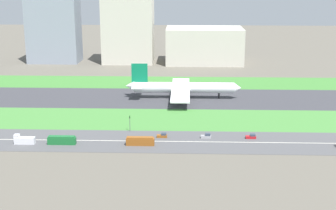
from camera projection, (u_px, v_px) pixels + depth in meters
ground_plane at (161, 98)px, 274.46m from camera, size 800.00×800.00×0.00m
runway at (161, 98)px, 274.45m from camera, size 280.00×46.00×0.10m
grass_median_north at (164, 82)px, 313.99m from camera, size 280.00×36.00×0.10m
grass_median_south at (157, 119)px, 234.91m from camera, size 280.00×36.00×0.10m
highway at (153, 141)px, 204.06m from camera, size 280.00×28.00×0.10m
highway_centerline at (153, 141)px, 204.04m from camera, size 266.00×0.50×0.01m
airliner at (181, 88)px, 272.44m from camera, size 65.00×56.00×19.70m
bus_0 at (62, 140)px, 200.05m from camera, size 11.60×2.50×3.50m
truck_0 at (24, 140)px, 200.63m from camera, size 8.40×2.50×4.00m
bus_1 at (140, 141)px, 198.94m from camera, size 11.60×2.50×3.50m
car_0 at (162, 136)px, 208.52m from camera, size 4.40×1.80×2.00m
car_4 at (251, 137)px, 207.21m from camera, size 4.40×1.80×2.00m
car_5 at (206, 136)px, 207.87m from camera, size 4.40×1.80×2.00m
traffic_light at (130, 122)px, 215.85m from camera, size 0.36×0.50×7.20m
terminal_building at (54, 28)px, 380.53m from camera, size 39.29×24.08×52.98m
hangar_building at (128, 27)px, 378.21m from camera, size 39.04×28.22×55.26m
office_tower at (204, 45)px, 379.82m from camera, size 59.24×37.11×27.41m
fuel_tank_west at (197, 47)px, 425.33m from camera, size 23.23×23.23×12.45m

